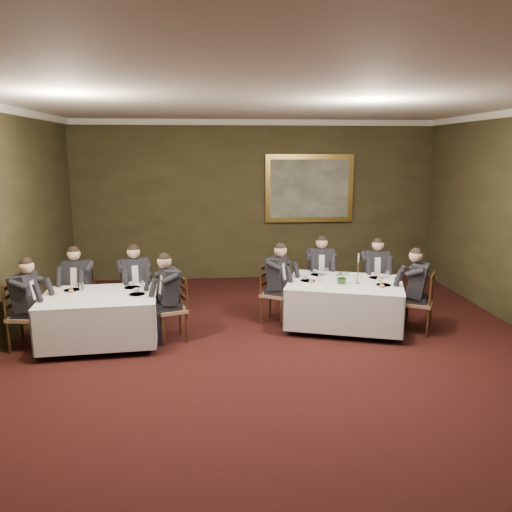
{
  "coord_description": "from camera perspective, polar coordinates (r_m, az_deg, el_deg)",
  "views": [
    {
      "loc": [
        -0.85,
        -6.07,
        2.83
      ],
      "look_at": [
        -0.22,
        1.91,
        1.15
      ],
      "focal_mm": 35.0,
      "sensor_mm": 36.0,
      "label": 1
    }
  ],
  "objects": [
    {
      "name": "ground",
      "position": [
        6.75,
        3.25,
        -12.96
      ],
      "size": [
        10.0,
        10.0,
        0.0
      ],
      "primitive_type": "plane",
      "color": "black",
      "rests_on": "ground"
    },
    {
      "name": "ceiling",
      "position": [
        6.16,
        3.65,
        18.07
      ],
      "size": [
        8.0,
        10.0,
        0.1
      ],
      "primitive_type": "cube",
      "color": "silver",
      "rests_on": "back_wall"
    },
    {
      "name": "back_wall",
      "position": [
        11.15,
        -0.11,
        6.31
      ],
      "size": [
        8.0,
        0.1,
        3.5
      ],
      "primitive_type": "cube",
      "color": "#2D2A16",
      "rests_on": "ground"
    },
    {
      "name": "crown_molding",
      "position": [
        6.16,
        3.64,
        17.52
      ],
      "size": [
        8.0,
        10.0,
        0.12
      ],
      "color": "white",
      "rests_on": "back_wall"
    },
    {
      "name": "table_main",
      "position": [
        8.29,
        10.08,
        -5.02
      ],
      "size": [
        2.15,
        1.87,
        0.67
      ],
      "rotation": [
        0.0,
        0.0,
        -0.3
      ],
      "color": "black",
      "rests_on": "ground"
    },
    {
      "name": "table_second",
      "position": [
        7.8,
        -17.35,
        -6.48
      ],
      "size": [
        1.77,
        1.41,
        0.67
      ],
      "rotation": [
        0.0,
        0.0,
        0.09
      ],
      "color": "black",
      "rests_on": "ground"
    },
    {
      "name": "chair_main_backleft",
      "position": [
        9.26,
        7.27,
        -4.19
      ],
      "size": [
        0.46,
        0.44,
        1.0
      ],
      "rotation": [
        0.0,
        0.0,
        3.09
      ],
      "color": "#97704D",
      "rests_on": "ground"
    },
    {
      "name": "diner_main_backleft",
      "position": [
        9.19,
        7.32,
        -2.84
      ],
      "size": [
        0.44,
        0.5,
        1.35
      ],
      "rotation": [
        0.0,
        0.0,
        3.09
      ],
      "color": "black",
      "rests_on": "chair_main_backleft"
    },
    {
      "name": "chair_main_backright",
      "position": [
        9.23,
        13.37,
        -4.48
      ],
      "size": [
        0.49,
        0.47,
        1.0
      ],
      "rotation": [
        0.0,
        0.0,
        3.02
      ],
      "color": "#97704D",
      "rests_on": "ground"
    },
    {
      "name": "diner_main_backright",
      "position": [
        9.16,
        13.45,
        -3.13
      ],
      "size": [
        0.46,
        0.53,
        1.35
      ],
      "rotation": [
        0.0,
        0.0,
        3.02
      ],
      "color": "black",
      "rests_on": "chair_main_backright"
    },
    {
      "name": "chair_main_endleft",
      "position": [
        8.46,
        2.16,
        -5.67
      ],
      "size": [
        0.58,
        0.59,
        1.0
      ],
      "rotation": [
        0.0,
        0.0,
        -2.06
      ],
      "color": "#97704D",
      "rests_on": "ground"
    },
    {
      "name": "diner_main_endleft",
      "position": [
        8.39,
        2.24,
        -4.19
      ],
      "size": [
        0.61,
        0.58,
        1.35
      ],
      "rotation": [
        0.0,
        0.0,
        -2.06
      ],
      "color": "black",
      "rests_on": "chair_main_endleft"
    },
    {
      "name": "chair_main_endright",
      "position": [
        8.37,
        18.02,
        -6.45
      ],
      "size": [
        0.58,
        0.59,
        1.0
      ],
      "rotation": [
        0.0,
        0.0,
        1.07
      ],
      "color": "#97704D",
      "rests_on": "ground"
    },
    {
      "name": "diner_main_endright",
      "position": [
        8.31,
        18.04,
        -4.94
      ],
      "size": [
        0.61,
        0.58,
        1.35
      ],
      "rotation": [
        0.0,
        0.0,
        1.07
      ],
      "color": "black",
      "rests_on": "chair_main_endright"
    },
    {
      "name": "chair_sec_backleft",
      "position": [
        8.72,
        -19.44,
        -5.82
      ],
      "size": [
        0.49,
        0.47,
        1.0
      ],
      "rotation": [
        0.0,
        0.0,
        3.02
      ],
      "color": "#97704D",
      "rests_on": "ground"
    },
    {
      "name": "diner_sec_backleft",
      "position": [
        8.64,
        -19.58,
        -4.4
      ],
      "size": [
        0.46,
        0.53,
        1.35
      ],
      "rotation": [
        0.0,
        0.0,
        3.02
      ],
      "color": "black",
      "rests_on": "chair_sec_backleft"
    },
    {
      "name": "chair_sec_backright",
      "position": [
        8.6,
        -13.6,
        -5.7
      ],
      "size": [
        0.55,
        0.53,
        1.0
      ],
      "rotation": [
        0.0,
        0.0,
        3.45
      ],
      "color": "#97704D",
      "rests_on": "ground"
    },
    {
      "name": "diner_sec_backright",
      "position": [
        8.53,
        -13.66,
        -4.25
      ],
      "size": [
        0.53,
        0.58,
        1.35
      ],
      "rotation": [
        0.0,
        0.0,
        3.45
      ],
      "color": "black",
      "rests_on": "chair_sec_backright"
    },
    {
      "name": "chair_sec_endright",
      "position": [
        7.77,
        -9.51,
        -7.44
      ],
      "size": [
        0.54,
        0.55,
        1.0
      ],
      "rotation": [
        0.0,
        0.0,
        1.91
      ],
      "color": "#97704D",
      "rests_on": "ground"
    },
    {
      "name": "diner_sec_endright",
      "position": [
        7.7,
        -9.65,
        -5.84
      ],
      "size": [
        0.59,
        0.54,
        1.35
      ],
      "rotation": [
        0.0,
        0.0,
        1.91
      ],
      "color": "black",
      "rests_on": "chair_sec_endright"
    },
    {
      "name": "chair_sec_endleft",
      "position": [
        8.07,
        -24.75,
        -7.68
      ],
      "size": [
        0.47,
        0.49,
        1.0
      ],
      "rotation": [
        0.0,
        0.0,
        -1.7
      ],
      "color": "#97704D",
      "rests_on": "ground"
    },
    {
      "name": "diner_sec_endleft",
      "position": [
        7.99,
        -24.82,
        -6.13
      ],
      "size": [
        0.53,
        0.46,
        1.35
      ],
      "rotation": [
        0.0,
        0.0,
        -1.7
      ],
      "color": "black",
      "rests_on": "chair_sec_endleft"
    },
    {
      "name": "centerpiece",
      "position": [
        8.05,
        9.84,
        -2.27
      ],
      "size": [
        0.25,
        0.22,
        0.25
      ],
      "primitive_type": "imported",
      "rotation": [
        0.0,
        0.0,
        0.14
      ],
      "color": "#2D5926",
      "rests_on": "table_main"
    },
    {
      "name": "candlestick",
      "position": [
        8.1,
        11.57,
        -1.8
      ],
      "size": [
        0.07,
        0.07,
        0.51
      ],
      "color": "#B27B36",
      "rests_on": "table_main"
    },
    {
      "name": "place_setting_table_main",
      "position": [
        8.63,
        7.32,
        -1.87
      ],
      "size": [
        0.33,
        0.31,
        0.14
      ],
      "color": "white",
      "rests_on": "table_main"
    },
    {
      "name": "place_setting_table_second",
      "position": [
        8.11,
        -19.9,
        -3.39
      ],
      "size": [
        0.33,
        0.31,
        0.14
      ],
      "color": "white",
      "rests_on": "table_second"
    },
    {
      "name": "painting",
      "position": [
        11.22,
        6.1,
        7.68
      ],
      "size": [
        1.96,
        0.09,
        1.49
      ],
      "color": "gold",
      "rests_on": "back_wall"
    }
  ]
}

